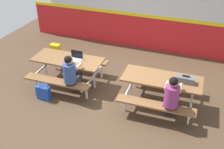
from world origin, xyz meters
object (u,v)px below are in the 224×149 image
Objects in this scene: picnic_table_right at (161,84)px; student_further at (172,96)px; picnic_table_left at (68,64)px; laptop_silver at (76,58)px; tote_bag_bright at (43,92)px; toolbox_grey at (186,80)px; backpack_dark at (56,51)px; student_nearer at (71,73)px.

student_further is at bearing -59.74° from picnic_table_right.
picnic_table_right is at bearing 120.26° from student_further.
student_further is (2.79, -0.62, 0.13)m from picnic_table_left.
laptop_silver reaches higher than tote_bag_bright.
backpack_dark is at bearing 163.09° from toolbox_grey.
student_nearer is 2.35m from backpack_dark.
student_further reaches higher than tote_bag_bright.
backpack_dark is at bearing 160.66° from picnic_table_right.
toolbox_grey is 0.93× the size of tote_bag_bright.
picnic_table_right is at bearing -178.70° from toolbox_grey.
student_nearer is at bearing 26.67° from tote_bag_bright.
tote_bag_bright is at bearing -153.33° from student_nearer.
backpack_dark is at bearing 130.93° from student_nearer.
backpack_dark is (-1.51, 1.74, -0.49)m from student_nearer.
student_nearer reaches higher than tote_bag_bright.
toolbox_grey is at bearing -2.10° from laptop_silver.
toolbox_grey is at bearing -1.13° from picnic_table_left.
tote_bag_bright is (-0.64, -0.32, -0.51)m from student_nearer.
student_nearer is 2.64m from toolbox_grey.
student_nearer is at bearing -54.60° from picnic_table_left.
backpack_dark reaches higher than tote_bag_bright.
student_further is 3.02× the size of toolbox_grey.
picnic_table_left is 0.98m from tote_bag_bright.
student_nearer is 3.02× the size of toolbox_grey.
picnic_table_left is 2.86m from student_further.
student_further reaches higher than laptop_silver.
student_further is (2.40, -0.07, 0.00)m from student_nearer.
picnic_table_left is 1.67m from backpack_dark.
picnic_table_right is 2.26m from laptop_silver.
student_further is 0.60m from toolbox_grey.
student_nearer is at bearing 178.28° from student_further.
laptop_silver is (-2.57, 0.66, 0.08)m from student_further.
student_further reaches higher than backpack_dark.
backpack_dark is (-1.12, 1.19, -0.36)m from picnic_table_left.
student_nearer is at bearing -169.33° from toolbox_grey.
picnic_table_left and picnic_table_right have the same top height.
tote_bag_bright is at bearing -175.30° from student_further.
picnic_table_right is 4.16× the size of backpack_dark.
picnic_table_left is 2.99m from toolbox_grey.
student_nearer and student_further have the same top height.
laptop_silver reaches higher than picnic_table_left.
student_further is 2.81× the size of tote_bag_bright.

